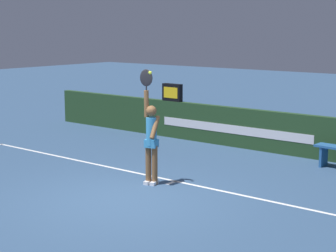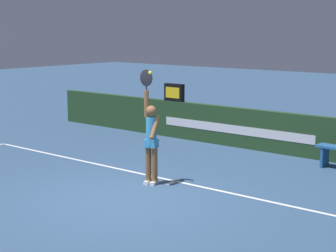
{
  "view_description": "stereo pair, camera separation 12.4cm",
  "coord_description": "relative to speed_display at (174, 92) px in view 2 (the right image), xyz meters",
  "views": [
    {
      "loc": [
        7.04,
        -7.46,
        3.16
      ],
      "look_at": [
        0.0,
        1.31,
        1.2
      ],
      "focal_mm": 60.89,
      "sensor_mm": 36.0,
      "label": 1
    },
    {
      "loc": [
        7.14,
        -7.39,
        3.16
      ],
      "look_at": [
        0.0,
        1.31,
        1.2
      ],
      "focal_mm": 60.89,
      "sensor_mm": 36.0,
      "label": 2
    }
  ],
  "objects": [
    {
      "name": "tennis_ball",
      "position": [
        2.84,
        -4.3,
        0.97
      ],
      "size": [
        0.07,
        0.07,
        0.07
      ],
      "color": "#CBE12D"
    },
    {
      "name": "ground_plane",
      "position": [
        3.06,
        -5.32,
        -1.31
      ],
      "size": [
        60.0,
        60.0,
        0.0
      ],
      "primitive_type": "plane",
      "color": "#314E71"
    },
    {
      "name": "back_wall",
      "position": [
        3.05,
        0.0,
        -0.78
      ],
      "size": [
        15.25,
        0.19,
        1.06
      ],
      "color": "#224121",
      "rests_on": "ground"
    },
    {
      "name": "speed_display",
      "position": [
        0.0,
        0.0,
        0.0
      ],
      "size": [
        0.64,
        0.16,
        0.5
      ],
      "color": "black",
      "rests_on": "back_wall"
    },
    {
      "name": "tennis_player",
      "position": [
        2.79,
        -4.22,
        -0.34
      ],
      "size": [
        0.45,
        0.37,
        2.34
      ],
      "color": "brown",
      "rests_on": "ground"
    },
    {
      "name": "court_lines",
      "position": [
        3.06,
        -6.66,
        -1.3
      ],
      "size": [
        12.19,
        5.96,
        0.0
      ],
      "color": "white",
      "rests_on": "ground"
    }
  ]
}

